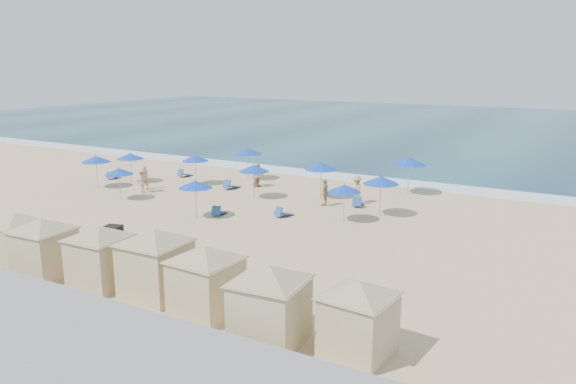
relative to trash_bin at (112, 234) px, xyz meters
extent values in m
plane|color=#D2B085|center=(1.65, 5.19, -0.42)|extent=(160.00, 160.00, 0.00)
cube|color=#0E314D|center=(1.65, 60.19, -0.39)|extent=(160.00, 80.00, 0.06)
cube|color=white|center=(1.65, 20.69, -0.38)|extent=(160.00, 2.50, 0.08)
cube|color=black|center=(0.00, 0.00, 0.00)|extent=(1.02, 1.02, 0.83)
cube|color=#CFBA8E|center=(-1.07, -4.33, 0.54)|extent=(2.06, 2.06, 1.90)
cube|color=tan|center=(-1.07, -4.33, 1.49)|extent=(2.16, 2.16, 0.08)
pyramid|color=tan|center=(-1.07, -4.33, 1.96)|extent=(4.16, 4.16, 0.48)
cube|color=#CFBA8E|center=(1.04, -4.61, 0.59)|extent=(2.10, 2.10, 2.01)
cube|color=tan|center=(1.04, -4.61, 1.59)|extent=(2.21, 2.21, 0.08)
pyramid|color=tan|center=(1.04, -4.61, 2.09)|extent=(4.39, 4.39, 0.50)
cube|color=#CFBA8E|center=(3.95, -4.21, 0.59)|extent=(2.10, 2.10, 2.01)
cube|color=tan|center=(3.95, -4.21, 1.60)|extent=(2.20, 2.20, 0.08)
pyramid|color=tan|center=(3.95, -4.21, 2.10)|extent=(4.41, 4.41, 0.50)
cube|color=#CFBA8E|center=(6.55, -3.88, 0.66)|extent=(2.22, 2.22, 2.16)
cube|color=tan|center=(6.55, -3.88, 1.74)|extent=(2.33, 2.33, 0.09)
pyramid|color=tan|center=(6.55, -3.88, 2.28)|extent=(4.73, 4.73, 0.54)
cube|color=#CFBA8E|center=(9.20, -4.20, 0.61)|extent=(2.15, 2.15, 2.05)
cube|color=tan|center=(9.20, -4.20, 1.63)|extent=(2.26, 2.26, 0.08)
pyramid|color=tan|center=(9.20, -4.20, 2.14)|extent=(4.48, 4.48, 0.51)
cube|color=#CFBA8E|center=(12.21, -4.80, 0.62)|extent=(2.24, 2.24, 2.08)
cube|color=tan|center=(12.21, -4.80, 1.66)|extent=(2.35, 2.35, 0.08)
pyramid|color=tan|center=(12.21, -4.80, 2.18)|extent=(4.54, 4.54, 0.52)
cube|color=#CFBA8E|center=(14.95, -4.11, 0.54)|extent=(2.08, 2.08, 1.92)
cube|color=tan|center=(14.95, -4.11, 1.50)|extent=(2.19, 2.19, 0.08)
pyramid|color=tan|center=(14.95, -4.11, 1.98)|extent=(4.18, 4.18, 0.48)
cylinder|color=#A5A8AD|center=(-9.73, 10.97, 0.50)|extent=(0.05, 0.05, 1.83)
cone|color=#103DB7|center=(-9.73, 10.97, 1.58)|extent=(2.02, 2.02, 0.43)
sphere|color=#103DB7|center=(-9.73, 10.97, 1.84)|extent=(0.08, 0.08, 0.08)
cylinder|color=#A5A8AD|center=(-10.52, 8.45, 0.54)|extent=(0.05, 0.05, 1.91)
cone|color=#103DB7|center=(-10.52, 8.45, 1.67)|extent=(2.11, 2.11, 0.45)
sphere|color=#103DB7|center=(-10.52, 8.45, 1.94)|extent=(0.08, 0.08, 0.08)
cylinder|color=#A5A8AD|center=(-5.08, 12.79, 0.48)|extent=(0.05, 0.05, 1.80)
cone|color=#103DB7|center=(-5.08, 12.79, 1.55)|extent=(1.98, 1.98, 0.43)
sphere|color=#103DB7|center=(-5.08, 12.79, 1.81)|extent=(0.08, 0.08, 0.08)
cylinder|color=#A5A8AD|center=(-6.39, 6.67, 0.45)|extent=(0.05, 0.05, 1.73)
cone|color=#103DB7|center=(-6.39, 6.67, 1.48)|extent=(1.91, 1.91, 0.41)
sphere|color=#103DB7|center=(-6.39, 6.67, 1.73)|extent=(0.07, 0.07, 0.07)
cylinder|color=#A5A8AD|center=(-2.77, 16.20, 0.60)|extent=(0.05, 0.05, 2.02)
cone|color=#103DB7|center=(-2.77, 16.20, 1.79)|extent=(2.24, 2.24, 0.48)
sphere|color=#103DB7|center=(-2.77, 16.20, 2.09)|extent=(0.09, 0.09, 0.09)
cylinder|color=#A5A8AD|center=(0.99, 11.35, 0.51)|extent=(0.05, 0.05, 1.85)
cone|color=#103DB7|center=(0.99, 11.35, 1.60)|extent=(2.04, 2.04, 0.44)
sphere|color=#103DB7|center=(0.99, 11.35, 1.87)|extent=(0.08, 0.08, 0.08)
cylinder|color=#A5A8AD|center=(0.71, 5.69, 0.49)|extent=(0.05, 0.05, 1.81)
cone|color=#103DB7|center=(0.71, 5.69, 1.56)|extent=(2.00, 2.00, 0.43)
sphere|color=#103DB7|center=(0.71, 5.69, 1.82)|extent=(0.08, 0.08, 0.08)
cylinder|color=#A5A8AD|center=(4.78, 13.58, 0.57)|extent=(0.05, 0.05, 1.97)
cone|color=#103DB7|center=(4.78, 13.58, 1.73)|extent=(2.17, 2.17, 0.47)
sphere|color=#103DB7|center=(4.78, 13.58, 2.02)|extent=(0.08, 0.08, 0.08)
cylinder|color=#A5A8AD|center=(9.43, 17.57, 0.63)|extent=(0.06, 0.06, 2.09)
cone|color=#103DB7|center=(9.43, 17.57, 1.87)|extent=(2.31, 2.31, 0.50)
sphere|color=#103DB7|center=(9.43, 17.57, 2.17)|extent=(0.09, 0.09, 0.09)
cylinder|color=#A5A8AD|center=(9.76, 11.38, 0.56)|extent=(0.05, 0.05, 1.96)
cone|color=#103DB7|center=(9.76, 11.38, 1.72)|extent=(2.16, 2.16, 0.46)
sphere|color=#103DB7|center=(9.76, 11.38, 2.00)|extent=(0.08, 0.08, 0.08)
cylinder|color=#A5A8AD|center=(8.44, 9.18, 0.46)|extent=(0.05, 0.05, 1.76)
cone|color=#103DB7|center=(8.44, 9.18, 1.51)|extent=(1.95, 1.95, 0.42)
sphere|color=#103DB7|center=(8.44, 9.18, 1.76)|extent=(0.07, 0.07, 0.07)
cube|color=#27498F|center=(-11.92, 11.25, -0.27)|extent=(0.68, 1.13, 0.29)
cube|color=#27498F|center=(-12.00, 10.81, -0.06)|extent=(0.54, 0.38, 0.51)
cube|color=#27498F|center=(-7.68, 14.72, -0.26)|extent=(0.79, 1.27, 0.33)
cube|color=#27498F|center=(-7.78, 14.23, -0.02)|extent=(0.61, 0.43, 0.57)
cube|color=#27498F|center=(-1.98, 13.00, -0.24)|extent=(0.78, 1.34, 0.35)
cube|color=#27498F|center=(-2.06, 12.48, 0.01)|extent=(0.64, 0.43, 0.62)
cube|color=#27498F|center=(1.52, 6.85, -0.26)|extent=(0.72, 1.21, 0.31)
cube|color=#27498F|center=(1.60, 6.38, -0.04)|extent=(0.58, 0.40, 0.55)
cube|color=#27498F|center=(5.00, 8.47, -0.26)|extent=(0.86, 1.25, 0.31)
cube|color=#27498F|center=(4.85, 8.02, -0.03)|extent=(0.61, 0.46, 0.55)
cube|color=#27498F|center=(7.75, 12.88, -0.25)|extent=(0.88, 1.33, 0.34)
cube|color=#27498F|center=(7.88, 12.39, -0.01)|extent=(0.64, 0.47, 0.59)
imported|color=tan|center=(-7.16, 9.69, 0.44)|extent=(0.60, 0.73, 1.72)
imported|color=tan|center=(-0.56, 14.29, 0.44)|extent=(0.85, 0.97, 1.70)
imported|color=tan|center=(5.92, 11.89, 0.44)|extent=(0.60, 1.06, 1.70)
imported|color=tan|center=(7.41, 13.40, 0.49)|extent=(1.24, 1.34, 1.81)
imported|color=tan|center=(-1.00, 14.60, 0.40)|extent=(0.59, 0.84, 1.62)
imported|color=tan|center=(-6.57, 8.92, 0.43)|extent=(1.21, 1.23, 1.70)
camera|label=1|loc=(20.94, -18.80, 8.34)|focal=35.00mm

